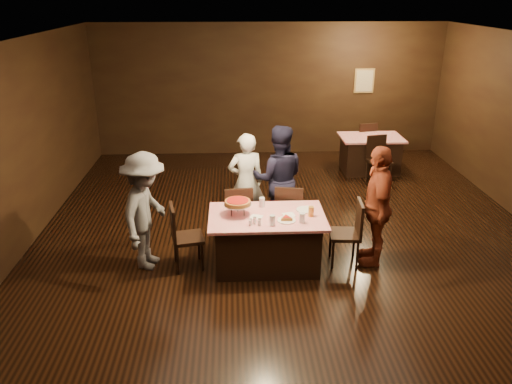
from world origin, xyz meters
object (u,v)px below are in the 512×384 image
chair_far_left (237,213)px  chair_end_left (188,236)px  main_table (267,240)px  pizza_stand (238,203)px  diner_red_shirt (377,206)px  glass_front_right (302,218)px  diner_navy_hoodie (278,179)px  glass_back (262,202)px  glass_front_left (272,220)px  diner_white_jacket (246,181)px  back_table (370,154)px  chair_end_right (345,233)px  diner_grey_knit (146,211)px  glass_amber (311,211)px  chair_far_right (289,212)px  chair_back_far (363,142)px  chair_back_near (379,160)px  plate_empty (305,210)px

chair_far_left → chair_end_left: (-0.70, -0.75, 0.00)m
main_table → pizza_stand: pizza_stand is taller
diner_red_shirt → glass_front_right: 1.12m
diner_navy_hoodie → glass_back: size_ratio=12.40×
chair_end_left → glass_front_left: (1.15, -0.30, 0.37)m
pizza_stand → glass_front_right: (0.85, -0.30, -0.11)m
diner_white_jacket → back_table: bearing=-145.9°
diner_red_shirt → glass_back: size_ratio=12.41×
glass_front_left → glass_back: bearing=99.5°
chair_end_right → diner_white_jacket: (-1.35, 1.25, 0.32)m
diner_white_jacket → diner_grey_knit: diner_grey_knit is taller
main_table → glass_front_right: size_ratio=11.43×
glass_amber → glass_back: size_ratio=1.00×
diner_navy_hoodie → diner_grey_knit: size_ratio=1.04×
main_table → chair_end_right: chair_end_right is taller
main_table → diner_navy_hoodie: diner_navy_hoodie is taller
diner_navy_hoodie → back_table: bearing=-126.3°
chair_far_right → diner_red_shirt: diner_red_shirt is taller
glass_front_right → glass_amber: (0.15, 0.20, 0.00)m
glass_front_left → glass_back: (-0.10, 0.60, 0.00)m
glass_amber → diner_red_shirt: bearing=4.9°
back_table → pizza_stand: pizza_stand is taller
chair_back_far → diner_white_jacket: 4.22m
chair_far_left → chair_end_right: same height
chair_far_right → glass_front_right: (0.05, -1.00, 0.37)m
main_table → chair_end_left: size_ratio=1.68×
pizza_stand → glass_back: (0.35, 0.25, -0.11)m
chair_back_near → diner_white_jacket: (-2.73, -1.90, 0.32)m
back_table → diner_white_jacket: bearing=-136.4°
pizza_stand → glass_back: 0.44m
back_table → glass_front_right: bearing=-116.3°
chair_far_left → glass_front_left: chair_far_left is taller
chair_far_left → glass_back: chair_far_left is taller
glass_back → diner_navy_hoodie: bearing=70.2°
diner_navy_hoodie → diner_red_shirt: diner_red_shirt is taller
chair_back_near → plate_empty: bearing=-133.9°
diner_grey_knit → glass_front_right: diner_grey_knit is taller
back_table → chair_back_near: (0.00, -0.70, 0.09)m
chair_back_far → diner_red_shirt: 4.55m
chair_back_near → diner_grey_knit: size_ratio=0.57×
chair_far_left → glass_back: 0.68m
diner_grey_knit → plate_empty: size_ratio=6.69×
chair_back_near → glass_back: 3.84m
diner_white_jacket → diner_grey_knit: size_ratio=0.95×
chair_end_left → pizza_stand: size_ratio=2.50×
chair_back_far → back_table: bearing=77.9°
chair_end_right → glass_back: size_ratio=6.79×
main_table → glass_back: (-0.05, 0.30, 0.46)m
diner_red_shirt → plate_empty: bearing=-87.3°
pizza_stand → chair_end_left: bearing=-175.9°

